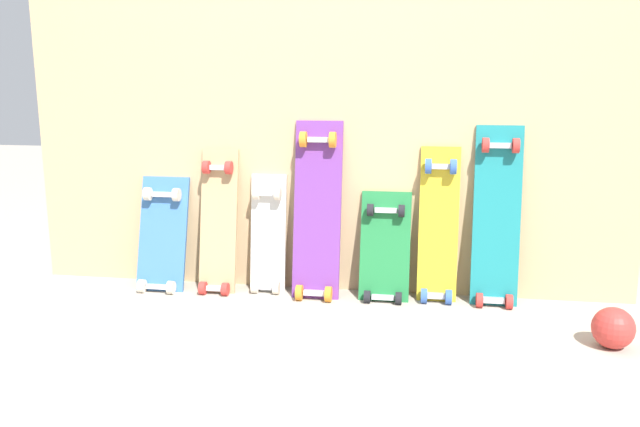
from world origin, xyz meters
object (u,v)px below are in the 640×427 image
(skateboard_blue, at_px, (162,241))
(skateboard_yellow, at_px, (438,231))
(skateboard_purple, at_px, (317,217))
(skateboard_green, at_px, (385,254))
(skateboard_white, at_px, (268,240))
(skateboard_teal, at_px, (497,223))
(rubber_ball, at_px, (613,328))
(skateboard_natural, at_px, (218,228))

(skateboard_blue, relative_size, skateboard_yellow, 0.79)
(skateboard_purple, height_order, skateboard_green, skateboard_purple)
(skateboard_white, xyz_separation_m, skateboard_teal, (1.05, -0.01, 0.12))
(skateboard_purple, distance_m, rubber_ball, 1.32)
(skateboard_white, xyz_separation_m, rubber_ball, (1.46, -0.47, -0.17))
(skateboard_natural, xyz_separation_m, skateboard_yellow, (1.04, 0.02, 0.02))
(skateboard_natural, bearing_deg, skateboard_blue, -177.33)
(skateboard_white, distance_m, skateboard_purple, 0.28)
(skateboard_blue, height_order, skateboard_purple, skateboard_purple)
(skateboard_green, distance_m, skateboard_teal, 0.52)
(skateboard_green, relative_size, skateboard_teal, 0.65)
(rubber_ball, bearing_deg, skateboard_green, 153.79)
(skateboard_purple, bearing_deg, skateboard_green, 0.67)
(skateboard_blue, height_order, skateboard_teal, skateboard_teal)
(skateboard_natural, relative_size, skateboard_green, 1.32)
(skateboard_white, xyz_separation_m, skateboard_purple, (0.24, -0.03, 0.13))
(skateboard_blue, bearing_deg, skateboard_purple, 0.79)
(skateboard_natural, height_order, skateboard_yellow, skateboard_yellow)
(skateboard_purple, height_order, skateboard_teal, skateboard_purple)
(skateboard_blue, xyz_separation_m, skateboard_white, (0.52, 0.04, 0.01))
(skateboard_blue, bearing_deg, skateboard_white, 4.84)
(skateboard_yellow, bearing_deg, skateboard_teal, -1.60)
(rubber_ball, bearing_deg, skateboard_natural, 165.43)
(skateboard_natural, xyz_separation_m, skateboard_green, (0.80, 0.00, -0.09))
(skateboard_green, xyz_separation_m, rubber_ball, (0.89, -0.44, -0.13))
(skateboard_yellow, bearing_deg, skateboard_purple, -177.23)
(skateboard_blue, relative_size, skateboard_white, 0.97)
(skateboard_purple, xyz_separation_m, rubber_ball, (1.21, -0.44, -0.30))
(skateboard_natural, bearing_deg, skateboard_purple, -0.31)
(skateboard_teal, bearing_deg, rubber_ball, -48.78)
(skateboard_natural, xyz_separation_m, skateboard_purple, (0.48, -0.00, 0.07))
(skateboard_natural, distance_m, skateboard_purple, 0.49)
(skateboard_white, height_order, skateboard_yellow, skateboard_yellow)
(rubber_ball, bearing_deg, skateboard_blue, 167.79)
(skateboard_natural, xyz_separation_m, skateboard_teal, (1.29, 0.02, 0.07))
(skateboard_teal, relative_size, rubber_ball, 5.44)
(skateboard_blue, relative_size, skateboard_purple, 0.69)
(skateboard_natural, height_order, rubber_ball, skateboard_natural)
(skateboard_blue, bearing_deg, skateboard_teal, 1.11)
(skateboard_purple, bearing_deg, skateboard_yellow, 2.77)
(skateboard_natural, bearing_deg, skateboard_yellow, 1.34)
(skateboard_white, distance_m, skateboard_teal, 1.06)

